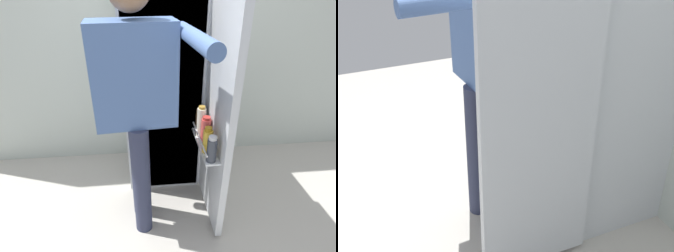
{
  "view_description": "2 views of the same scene",
  "coord_description": "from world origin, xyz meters",
  "views": [
    {
      "loc": [
        -0.16,
        -1.54,
        1.62
      ],
      "look_at": [
        -0.0,
        -0.04,
        0.78
      ],
      "focal_mm": 28.18,
      "sensor_mm": 36.0,
      "label": 1
    },
    {
      "loc": [
        1.82,
        -0.85,
        1.84
      ],
      "look_at": [
        -0.01,
        -0.06,
        0.68
      ],
      "focal_mm": 47.09,
      "sensor_mm": 36.0,
      "label": 2
    }
  ],
  "objects": [
    {
      "name": "ground_plane",
      "position": [
        0.0,
        0.0,
        0.0
      ],
      "size": [
        5.44,
        5.44,
        0.0
      ],
      "primitive_type": "plane",
      "color": "#B7B2A8"
    },
    {
      "name": "refrigerator",
      "position": [
        0.02,
        0.49,
        0.82
      ],
      "size": [
        0.65,
        1.14,
        1.64
      ],
      "color": "silver",
      "rests_on": "ground_plane"
    },
    {
      "name": "person",
      "position": [
        -0.19,
        -0.08,
        1.03
      ],
      "size": [
        0.61,
        0.77,
        1.69
      ],
      "color": "#2D334C",
      "rests_on": "ground_plane"
    }
  ]
}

